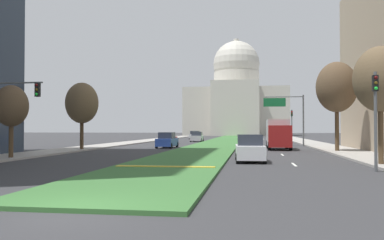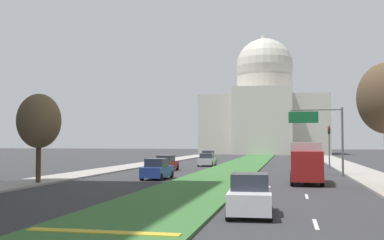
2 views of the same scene
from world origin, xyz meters
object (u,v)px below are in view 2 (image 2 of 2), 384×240
(sedan_midblock, at_px, (157,170))
(sedan_distant, at_px, (166,163))
(capitol_building, at_px, (265,110))
(sedan_lead_stopped, at_px, (250,196))
(overhead_guide_sign, at_px, (322,127))
(traffic_light_far_right, at_px, (329,141))
(box_truck_delivery, at_px, (306,162))
(sedan_far_horizon, at_px, (207,160))
(street_tree_left_mid, at_px, (39,121))
(sedan_very_far, at_px, (208,156))

(sedan_midblock, relative_size, sedan_distant, 1.01)
(capitol_building, height_order, sedan_lead_stopped, capitol_building)
(sedan_distant, bearing_deg, overhead_guide_sign, -16.03)
(traffic_light_far_right, distance_m, box_truck_delivery, 21.46)
(capitol_building, xyz_separation_m, sedan_distant, (-7.20, -76.35, -11.06))
(capitol_building, height_order, sedan_far_horizon, capitol_building)
(capitol_building, bearing_deg, overhead_guide_sign, -83.35)
(sedan_lead_stopped, distance_m, sedan_distant, 32.18)
(sedan_lead_stopped, relative_size, box_truck_delivery, 0.67)
(street_tree_left_mid, bearing_deg, capitol_building, 82.54)
(sedan_far_horizon, distance_m, sedan_very_far, 16.39)
(sedan_distant, distance_m, sedan_very_far, 26.70)
(sedan_very_far, distance_m, box_truck_delivery, 42.65)
(sedan_lead_stopped, distance_m, sedan_far_horizon, 41.44)
(sedan_midblock, distance_m, sedan_distant, 11.97)
(sedan_distant, xyz_separation_m, sedan_very_far, (0.25, 26.70, 0.01))
(street_tree_left_mid, bearing_deg, sedan_far_horizon, 74.46)
(capitol_building, relative_size, box_truck_delivery, 5.12)
(overhead_guide_sign, height_order, sedan_far_horizon, overhead_guide_sign)
(traffic_light_far_right, distance_m, sedan_far_horizon, 15.91)
(sedan_midblock, xyz_separation_m, sedan_distant, (-2.29, 11.75, -0.04))
(traffic_light_far_right, bearing_deg, box_truck_delivery, -99.42)
(box_truck_delivery, bearing_deg, street_tree_left_mid, -165.96)
(overhead_guide_sign, bearing_deg, street_tree_left_mid, -148.13)
(capitol_building, distance_m, street_tree_left_mid, 95.80)
(overhead_guide_sign, bearing_deg, capitol_building, 96.65)
(sedan_lead_stopped, distance_m, sedan_very_far, 57.81)
(street_tree_left_mid, height_order, sedan_distant, street_tree_left_mid)
(sedan_far_horizon, bearing_deg, street_tree_left_mid, -105.54)
(traffic_light_far_right, distance_m, sedan_very_far, 26.30)
(sedan_midblock, height_order, sedan_far_horizon, sedan_midblock)
(overhead_guide_sign, bearing_deg, sedan_very_far, 117.54)
(street_tree_left_mid, xyz_separation_m, sedan_midblock, (7.50, 6.63, -3.98))
(traffic_light_far_right, xyz_separation_m, box_truck_delivery, (-3.50, -21.11, -1.64))
(sedan_midblock, distance_m, box_truck_delivery, 12.62)
(sedan_midblock, bearing_deg, capitol_building, 86.81)
(sedan_far_horizon, bearing_deg, sedan_distant, -105.06)
(sedan_far_horizon, bearing_deg, capitol_building, 86.20)
(capitol_building, height_order, overhead_guide_sign, capitol_building)
(sedan_lead_stopped, relative_size, sedan_distant, 1.00)
(capitol_building, xyz_separation_m, traffic_light_far_right, (11.08, -68.62, -8.55))
(sedan_very_far, xyz_separation_m, box_truck_delivery, (14.54, -40.08, 0.87))
(sedan_far_horizon, bearing_deg, sedan_very_far, 99.07)
(overhead_guide_sign, distance_m, sedan_lead_stopped, 25.90)
(street_tree_left_mid, relative_size, sedan_distant, 1.61)
(capitol_building, relative_size, street_tree_left_mid, 4.72)
(sedan_lead_stopped, bearing_deg, sedan_very_far, 101.52)
(sedan_midblock, bearing_deg, box_truck_delivery, -7.46)
(sedan_very_far, bearing_deg, sedan_lead_stopped, -78.48)
(overhead_guide_sign, bearing_deg, box_truck_delivery, -102.34)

